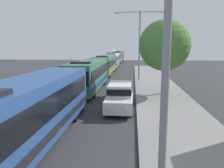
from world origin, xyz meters
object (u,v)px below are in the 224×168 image
(bus_lead, at_px, (33,108))
(box_truck_oncoming, at_px, (111,55))
(bus_second_in_line, at_px, (89,74))
(roadside_tree, at_px, (164,45))
(streetlamp_near, at_px, (168,13))
(bus_tail_end, at_px, (120,56))
(streetlamp_mid, at_px, (140,38))
(bus_middle, at_px, (105,64))
(bus_fourth_in_line, at_px, (113,60))
(bus_rear, at_px, (117,57))
(white_suv, at_px, (120,95))

(bus_lead, bearing_deg, box_truck_oncoming, 92.80)
(bus_second_in_line, distance_m, roadside_tree, 8.25)
(box_truck_oncoming, bearing_deg, streetlamp_near, -83.06)
(bus_tail_end, bearing_deg, bus_second_in_line, -90.00)
(bus_tail_end, xyz_separation_m, streetlamp_mid, (5.40, -45.35, 3.94))
(bus_middle, height_order, streetlamp_near, streetlamp_near)
(bus_fourth_in_line, distance_m, streetlamp_near, 43.77)
(bus_middle, xyz_separation_m, roadside_tree, (7.41, -15.44, 2.95))
(box_truck_oncoming, xyz_separation_m, roadside_tree, (10.71, -56.62, 2.94))
(streetlamp_mid, relative_size, roadside_tree, 1.32)
(box_truck_oncoming, bearing_deg, bus_fourth_in_line, -83.33)
(bus_tail_end, relative_size, streetlamp_near, 1.35)
(bus_middle, xyz_separation_m, bus_rear, (-0.00, 26.00, -0.00))
(bus_fourth_in_line, height_order, bus_tail_end, same)
(bus_tail_end, distance_m, white_suv, 59.03)
(bus_fourth_in_line, xyz_separation_m, roadside_tree, (7.41, -28.40, 2.95))
(bus_lead, height_order, bus_middle, same)
(bus_middle, height_order, bus_fourth_in_line, same)
(bus_tail_end, bearing_deg, streetlamp_mid, -83.21)
(bus_middle, bearing_deg, roadside_tree, -64.37)
(bus_middle, bearing_deg, bus_fourth_in_line, 90.00)
(bus_fourth_in_line, bearing_deg, bus_middle, -90.00)
(bus_lead, height_order, bus_second_in_line, same)
(bus_rear, height_order, streetlamp_mid, streetlamp_mid)
(streetlamp_mid, bearing_deg, bus_middle, 128.30)
(white_suv, height_order, streetlamp_mid, streetlamp_mid)
(bus_tail_end, bearing_deg, streetlamp_near, -85.52)
(bus_fourth_in_line, height_order, streetlamp_mid, streetlamp_mid)
(bus_lead, relative_size, roadside_tree, 1.70)
(bus_lead, bearing_deg, roadside_tree, 56.02)
(bus_rear, bearing_deg, streetlamp_mid, -80.66)
(bus_rear, bearing_deg, roadside_tree, -79.86)
(bus_middle, xyz_separation_m, white_suv, (3.70, -20.40, -0.66))
(white_suv, bearing_deg, bus_lead, -121.51)
(bus_rear, height_order, roadside_tree, roadside_tree)
(streetlamp_near, relative_size, roadside_tree, 1.22)
(bus_middle, relative_size, streetlamp_mid, 1.38)
(bus_lead, bearing_deg, streetlamp_mid, 74.60)
(bus_second_in_line, relative_size, bus_middle, 0.95)
(box_truck_oncoming, height_order, streetlamp_near, streetlamp_near)
(bus_lead, bearing_deg, streetlamp_near, -35.84)
(bus_fourth_in_line, bearing_deg, bus_second_in_line, -90.00)
(white_suv, bearing_deg, bus_fourth_in_line, 96.33)
(bus_middle, bearing_deg, white_suv, -79.73)
(box_truck_oncoming, bearing_deg, white_suv, -83.51)
(white_suv, height_order, box_truck_oncoming, box_truck_oncoming)
(bus_second_in_line, distance_m, bus_tail_end, 51.85)
(bus_tail_end, relative_size, streetlamp_mid, 1.25)
(bus_rear, xyz_separation_m, roadside_tree, (7.41, -41.44, 2.95))
(bus_rear, bearing_deg, white_suv, -85.44)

